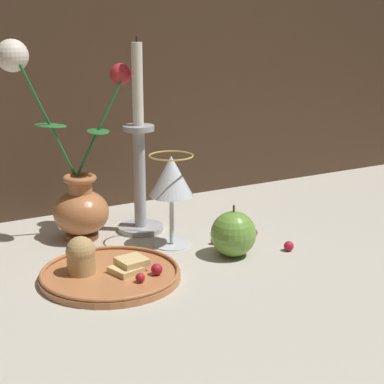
# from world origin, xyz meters

# --- Properties ---
(ground_plane) EXTENTS (2.40, 2.40, 0.00)m
(ground_plane) POSITION_xyz_m (0.00, 0.00, 0.00)
(ground_plane) COLOR #B7B2A3
(ground_plane) RESTS_ON ground
(vase) EXTENTS (0.24, 0.10, 0.37)m
(vase) POSITION_xyz_m (-0.07, 0.14, 0.11)
(vase) COLOR #B77042
(vase) RESTS_ON ground_plane
(plate_with_pastries) EXTENTS (0.22, 0.22, 0.07)m
(plate_with_pastries) POSITION_xyz_m (-0.09, -0.06, 0.01)
(plate_with_pastries) COLOR #B77042
(plate_with_pastries) RESTS_ON ground_plane
(wine_glass) EXTENTS (0.08, 0.08, 0.17)m
(wine_glass) POSITION_xyz_m (0.07, 0.02, 0.12)
(wine_glass) COLOR silver
(wine_glass) RESTS_ON ground_plane
(candlestick) EXTENTS (0.09, 0.09, 0.37)m
(candlestick) POSITION_xyz_m (0.05, 0.12, 0.13)
(candlestick) COLOR #A3A3A8
(candlestick) RESTS_ON ground_plane
(apple_beside_vase) EXTENTS (0.08, 0.08, 0.09)m
(apple_beside_vase) POSITION_xyz_m (0.14, -0.08, 0.04)
(apple_beside_vase) COLOR #669938
(apple_beside_vase) RESTS_ON ground_plane
(berry_near_plate) EXTENTS (0.02, 0.02, 0.02)m
(berry_near_plate) POSITION_xyz_m (0.23, -0.10, 0.01)
(berry_near_plate) COLOR #AD192D
(berry_near_plate) RESTS_ON ground_plane
(berry_front_center) EXTENTS (0.01, 0.01, 0.01)m
(berry_front_center) POSITION_xyz_m (0.14, -0.01, 0.01)
(berry_front_center) COLOR #AD192D
(berry_front_center) RESTS_ON ground_plane
(berry_by_glass_stem) EXTENTS (0.02, 0.02, 0.02)m
(berry_by_glass_stem) POSITION_xyz_m (0.22, -0.01, 0.01)
(berry_by_glass_stem) COLOR #AD192D
(berry_by_glass_stem) RESTS_ON ground_plane
(berry_under_candlestick) EXTENTS (0.02, 0.02, 0.02)m
(berry_under_candlestick) POSITION_xyz_m (0.20, 0.03, 0.01)
(berry_under_candlestick) COLOR #AD192D
(berry_under_candlestick) RESTS_ON ground_plane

